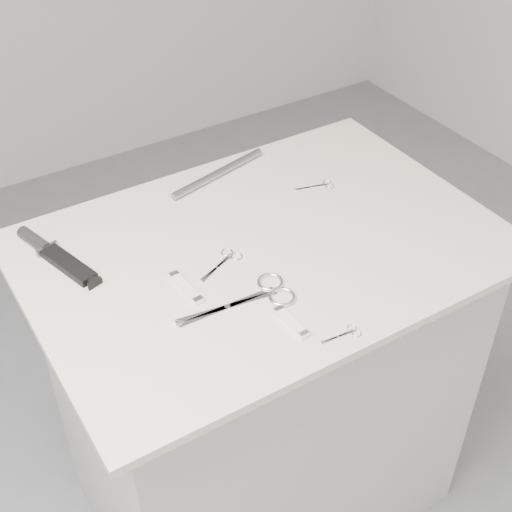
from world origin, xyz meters
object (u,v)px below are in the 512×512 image
embroidery_scissors_b (320,186)px  tiny_scissors (345,334)px  large_shears (259,296)px  pocket_knife_a (186,287)px  embroidery_scissors_a (225,260)px  metal_rail (218,173)px  pocket_knife_b (291,322)px  plinth (263,390)px  sheathed_knife (53,253)px

embroidery_scissors_b → tiny_scissors: same height
large_shears → pocket_knife_a: size_ratio=2.28×
embroidery_scissors_a → metal_rail: 0.32m
tiny_scissors → pocket_knife_b: size_ratio=0.89×
embroidery_scissors_b → tiny_scissors: size_ratio=1.17×
large_shears → tiny_scissors: bearing=-60.1°
tiny_scissors → pocket_knife_a: bearing=130.6°
pocket_knife_b → plinth: bearing=-23.4°
plinth → large_shears: 0.50m
sheathed_knife → pocket_knife_a: (0.19, -0.24, -0.00)m
plinth → large_shears: bearing=-126.1°
plinth → metal_rail: size_ratio=3.19×
large_shears → embroidery_scissors_b: 0.42m
embroidery_scissors_a → pocket_knife_a: bearing=174.6°
pocket_knife_a → pocket_knife_b: size_ratio=1.16×
large_shears → metal_rail: size_ratio=0.84×
plinth → tiny_scissors: (-0.02, -0.31, 0.47)m
plinth → embroidery_scissors_a: embroidery_scissors_a is taller
sheathed_knife → metal_rail: (0.44, 0.09, 0.00)m
large_shears → metal_rail: 0.44m
plinth → embroidery_scissors_b: 0.54m
embroidery_scissors_a → sheathed_knife: size_ratio=0.48×
large_shears → metal_rail: (0.14, 0.42, 0.01)m
embroidery_scissors_b → pocket_knife_a: bearing=-145.0°
tiny_scissors → plinth: bearing=91.4°
tiny_scissors → metal_rail: (0.06, 0.59, 0.01)m
embroidery_scissors_b → pocket_knife_a: 0.47m
metal_rail → large_shears: bearing=-109.1°
plinth → tiny_scissors: size_ratio=11.17×
sheathed_knife → plinth: bearing=-132.3°
pocket_knife_a → large_shears: bearing=-133.3°
sheathed_knife → embroidery_scissors_b: bearing=-112.9°
large_shears → sheathed_knife: bearing=136.6°
large_shears → tiny_scissors: large_shears is taller
plinth → sheathed_knife: sheathed_knife is taller
embroidery_scissors_a → tiny_scissors: bearing=-98.7°
metal_rail → pocket_knife_b: bearing=-104.6°
plinth → metal_rail: metal_rail is taller
plinth → large_shears: (-0.10, -0.13, 0.47)m
sheathed_knife → pocket_knife_a: bearing=-157.7°
pocket_knife_a → embroidery_scissors_b: bearing=-73.2°
tiny_scissors → pocket_knife_b: (-0.07, 0.07, 0.00)m
embroidery_scissors_b → sheathed_knife: bearing=-172.1°
embroidery_scissors_b → pocket_knife_a: size_ratio=0.91×
metal_rail → embroidery_scissors_b: bearing=-41.4°
embroidery_scissors_b → pocket_knife_b: 0.47m
large_shears → embroidery_scissors_b: large_shears is taller
plinth → pocket_knife_b: pocket_knife_b is taller
pocket_knife_b → metal_rail: size_ratio=0.32×
pocket_knife_a → metal_rail: 0.41m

